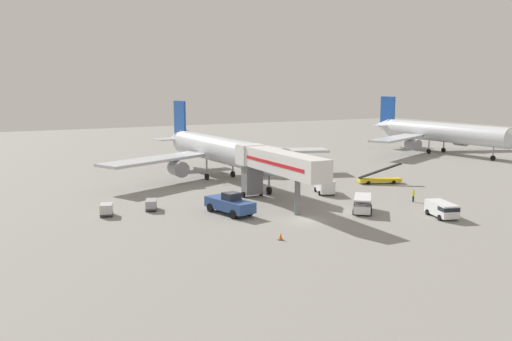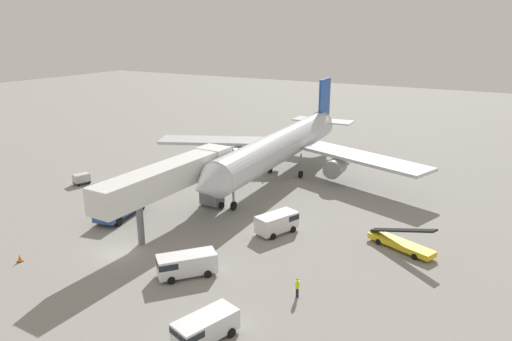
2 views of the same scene
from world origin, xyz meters
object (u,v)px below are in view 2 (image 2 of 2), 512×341
object	(u,v)px
baggage_cart_far_right	(81,178)
safety_cone_alpha	(20,258)
airplane_at_gate	(284,145)
service_van_near_left	(278,222)
service_van_mid_right	(185,264)
ground_crew_worker_foreground	(297,287)
pushback_tug	(120,207)
belt_loader_truck	(401,242)
jet_bridge	(176,177)
service_van_near_right	(204,327)
baggage_cart_mid_left	(114,184)

from	to	relation	value
baggage_cart_far_right	safety_cone_alpha	world-z (taller)	baggage_cart_far_right
airplane_at_gate	service_van_near_left	world-z (taller)	airplane_at_gate
airplane_at_gate	service_van_mid_right	xyz separation A→B (m)	(5.42, -30.51, -3.68)
baggage_cart_far_right	ground_crew_worker_foreground	xyz separation A→B (m)	(38.78, -11.51, 0.10)
pushback_tug	baggage_cart_far_right	world-z (taller)	pushback_tug
service_van_near_left	baggage_cart_far_right	world-z (taller)	service_van_near_left
belt_loader_truck	service_van_near_left	xyz separation A→B (m)	(-12.54, -2.37, 0.44)
service_van_mid_right	ground_crew_worker_foreground	distance (m)	10.30
jet_bridge	safety_cone_alpha	distance (m)	16.94
jet_bridge	belt_loader_truck	distance (m)	24.45
belt_loader_truck	service_van_mid_right	bearing A→B (deg)	-136.38
airplane_at_gate	belt_loader_truck	xyz separation A→B (m)	(20.87, -15.79, -4.08)
airplane_at_gate	safety_cone_alpha	distance (m)	37.76
pushback_tug	baggage_cart_far_right	bearing A→B (deg)	155.84
service_van_near_left	airplane_at_gate	bearing A→B (deg)	114.62
pushback_tug	service_van_mid_right	size ratio (longest dim) A/B	1.45
baggage_cart_far_right	safety_cone_alpha	distance (m)	23.19
ground_crew_worker_foreground	airplane_at_gate	bearing A→B (deg)	118.41
airplane_at_gate	pushback_tug	xyz separation A→B (m)	(-9.52, -23.42, -3.58)
service_van_near_right	airplane_at_gate	bearing A→B (deg)	108.22
jet_bridge	baggage_cart_mid_left	world-z (taller)	jet_bridge
service_van_near_right	baggage_cart_mid_left	world-z (taller)	service_van_near_right
belt_loader_truck	service_van_mid_right	xyz separation A→B (m)	(-15.44, -14.72, 0.40)
service_van_near_right	baggage_cart_mid_left	bearing A→B (deg)	145.65
airplane_at_gate	service_van_near_right	distance (m)	39.21
baggage_cart_far_right	safety_cone_alpha	bearing A→B (deg)	-54.65
airplane_at_gate	pushback_tug	size ratio (longest dim) A/B	5.94
belt_loader_truck	service_van_mid_right	distance (m)	21.34
pushback_tug	service_van_near_right	distance (m)	25.66
belt_loader_truck	service_van_mid_right	world-z (taller)	belt_loader_truck
pushback_tug	belt_loader_truck	distance (m)	31.33
baggage_cart_mid_left	safety_cone_alpha	size ratio (longest dim) A/B	3.77
pushback_tug	ground_crew_worker_foreground	distance (m)	25.67
belt_loader_truck	service_van_near_right	world-z (taller)	belt_loader_truck
baggage_cart_mid_left	ground_crew_worker_foreground	distance (m)	35.15
pushback_tug	service_van_mid_right	distance (m)	16.54
jet_bridge	baggage_cart_mid_left	xyz separation A→B (m)	(-15.16, 5.12, -4.85)
airplane_at_gate	ground_crew_worker_foreground	size ratio (longest dim) A/B	26.15
belt_loader_truck	service_van_near_left	bearing A→B (deg)	-169.28
pushback_tug	service_van_mid_right	bearing A→B (deg)	-25.39
pushback_tug	service_van_near_right	world-z (taller)	pushback_tug
ground_crew_worker_foreground	safety_cone_alpha	distance (m)	26.43
service_van_near_left	safety_cone_alpha	size ratio (longest dim) A/B	6.68
jet_bridge	service_van_mid_right	xyz separation A→B (m)	(7.73, -8.59, -4.43)
pushback_tug	service_van_mid_right	world-z (taller)	pushback_tug
jet_bridge	ground_crew_worker_foreground	distance (m)	19.72
baggage_cart_mid_left	baggage_cart_far_right	bearing A→B (deg)	-175.17
service_van_near_left	baggage_cart_mid_left	xyz separation A→B (m)	(-25.79, 1.37, -0.46)
airplane_at_gate	belt_loader_truck	size ratio (longest dim) A/B	6.41
pushback_tug	service_van_near_left	size ratio (longest dim) A/B	1.51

